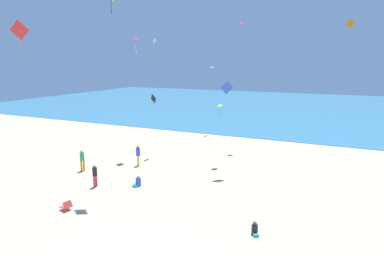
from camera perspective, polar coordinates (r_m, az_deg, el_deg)
ground_plane at (r=23.18m, az=2.97°, el=-10.63°), size 120.00×120.00×0.00m
ocean_water at (r=67.73m, az=17.87°, el=3.43°), size 120.00×60.00×0.05m
beach_chair_far_right at (r=21.51m, az=-20.77°, el=-12.37°), size 0.70×0.63×0.59m
person_0 at (r=28.45m, az=-9.25°, el=-4.44°), size 0.49×0.49×1.74m
person_1 at (r=24.13m, az=-9.28°, el=-9.12°), size 0.49×0.69×0.80m
person_2 at (r=24.45m, az=-16.34°, el=-7.58°), size 0.38×0.38×1.61m
person_3 at (r=17.98m, az=10.74°, el=-16.76°), size 0.52×0.61×0.68m
person_4 at (r=28.17m, az=-18.35°, el=-5.03°), size 0.49×0.49×1.75m
kite_lime at (r=27.97m, az=4.72°, el=3.92°), size 0.61×0.69×1.04m
kite_white at (r=34.20m, az=-6.47°, el=14.49°), size 0.52×0.23×1.45m
kite_blue at (r=25.63m, az=5.99°, el=6.92°), size 0.87×0.71×1.39m
kite_pink at (r=41.07m, az=3.32°, el=10.33°), size 0.53×0.61×1.44m
kite_magenta at (r=34.67m, az=8.42°, el=17.37°), size 0.66×0.69×1.45m
kite_red at (r=19.84m, az=-27.51°, el=14.62°), size 1.02×0.40×1.88m
kite_black at (r=30.69m, az=-6.63°, el=5.02°), size 0.36×0.91×1.19m
kite_purple at (r=31.10m, az=-9.66°, el=14.95°), size 0.84×0.93×1.54m
kite_orange at (r=39.73m, az=25.49°, el=15.85°), size 1.02×0.26×2.03m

